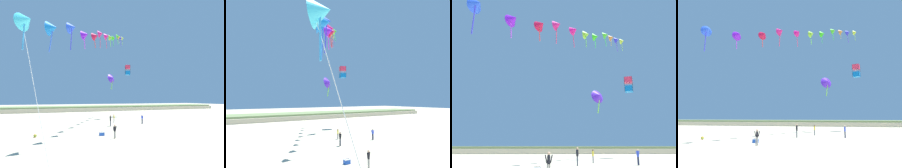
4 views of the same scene
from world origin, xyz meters
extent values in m
cube|color=beige|center=(0.00, 48.88, 0.58)|extent=(120.00, 12.81, 1.15)
cube|color=#7A8E56|center=(0.00, 48.88, 1.32)|extent=(120.00, 10.89, 0.66)
cylinder|color=#282D4C|center=(8.02, 12.21, 0.40)|extent=(0.12, 0.12, 0.80)
cylinder|color=#282D4C|center=(7.99, 12.35, 0.40)|extent=(0.12, 0.12, 0.80)
cylinder|color=blue|center=(8.01, 12.28, 1.08)|extent=(0.21, 0.21, 0.57)
cylinder|color=blue|center=(8.06, 12.10, 1.12)|extent=(0.13, 0.20, 0.54)
cylinder|color=blue|center=(7.95, 12.45, 1.12)|extent=(0.13, 0.20, 0.54)
sphere|color=beige|center=(8.01, 12.28, 1.48)|extent=(0.22, 0.22, 0.22)
cylinder|color=black|center=(-0.48, 3.50, 1.04)|extent=(0.20, 0.20, 0.54)
cylinder|color=black|center=(-0.65, 3.45, 1.08)|extent=(0.20, 0.13, 0.51)
cylinder|color=black|center=(-0.32, 3.55, 1.08)|extent=(0.20, 0.13, 0.51)
sphere|color=tan|center=(-0.48, 3.50, 1.41)|extent=(0.21, 0.21, 0.21)
cylinder|color=#474C56|center=(3.95, 15.33, 0.37)|extent=(0.11, 0.11, 0.75)
cylinder|color=#474C56|center=(3.92, 15.21, 0.37)|extent=(0.11, 0.11, 0.75)
cylinder|color=yellow|center=(3.93, 15.27, 1.01)|extent=(0.20, 0.20, 0.53)
cylinder|color=yellow|center=(3.97, 15.43, 1.05)|extent=(0.11, 0.19, 0.50)
cylinder|color=yellow|center=(3.90, 15.10, 1.05)|extent=(0.11, 0.19, 0.50)
sphere|color=brown|center=(3.93, 15.27, 1.38)|extent=(0.20, 0.20, 0.20)
cylinder|color=#474C56|center=(1.92, 11.48, 0.44)|extent=(0.13, 0.13, 0.88)
cylinder|color=#474C56|center=(1.92, 11.64, 0.44)|extent=(0.13, 0.13, 0.88)
cylinder|color=black|center=(1.92, 11.56, 1.19)|extent=(0.23, 0.23, 0.62)
cylinder|color=black|center=(1.91, 11.36, 1.23)|extent=(0.09, 0.21, 0.59)
cylinder|color=black|center=(1.93, 11.76, 1.23)|extent=(0.09, 0.21, 0.59)
sphere|color=tan|center=(1.92, 11.56, 1.62)|extent=(0.24, 0.24, 0.24)
cone|color=blue|center=(-5.42, 2.10, 11.15)|extent=(1.26, 1.34, 1.14)
cylinder|color=#3C39E5|center=(-5.51, 1.98, 9.91)|extent=(0.16, 0.14, 2.03)
cone|color=#7716D7|center=(-3.58, 4.98, 11.70)|extent=(1.35, 1.40, 1.20)
cylinder|color=#B839E5|center=(-3.66, 4.85, 10.74)|extent=(0.19, 0.11, 1.48)
cone|color=red|center=(-1.60, 7.86, 12.78)|extent=(1.38, 1.41, 1.20)
cylinder|color=#E53C39|center=(-1.68, 7.73, 11.81)|extent=(0.20, 0.18, 1.49)
cone|color=#D11B72|center=(-0.09, 10.53, 14.26)|extent=(1.24, 1.36, 1.19)
cylinder|color=#E53962|center=(-0.17, 10.40, 13.02)|extent=(0.10, 0.28, 2.03)
cone|color=#E71581|center=(1.87, 13.37, 15.12)|extent=(1.36, 1.41, 1.21)
cylinder|color=#E53968|center=(1.78, 13.24, 13.89)|extent=(0.24, 0.09, 2.01)
cone|color=#7CC22C|center=(3.67, 16.31, 16.03)|extent=(1.13, 1.30, 1.10)
cylinder|color=#6BE539|center=(3.59, 16.18, 15.01)|extent=(0.11, 0.16, 1.60)
cone|color=green|center=(5.34, 19.16, 17.10)|extent=(1.10, 1.29, 1.10)
cylinder|color=#39E54E|center=(5.26, 19.04, 16.08)|extent=(0.14, 0.24, 1.61)
cone|color=green|center=(7.32, 21.58, 18.58)|extent=(1.24, 1.36, 1.19)
cylinder|color=#39E540|center=(7.24, 21.46, 17.49)|extent=(0.26, 0.19, 1.73)
cone|color=#CB742E|center=(8.91, 24.61, 19.59)|extent=(1.24, 1.36, 1.19)
cylinder|color=gold|center=(8.83, 24.49, 18.72)|extent=(0.10, 0.10, 1.28)
cone|color=#272AC1|center=(10.52, 27.25, 20.44)|extent=(1.22, 1.33, 1.14)
cylinder|color=#6039E5|center=(10.44, 27.12, 19.15)|extent=(0.20, 0.14, 2.14)
cone|color=#AECD33|center=(12.36, 30.40, 21.66)|extent=(1.18, 1.31, 1.10)
cylinder|color=#9AE539|center=(12.28, 30.27, 20.52)|extent=(0.17, 0.20, 1.84)
cube|color=blue|center=(11.50, 25.26, 10.80)|extent=(1.56, 1.56, 0.97)
cube|color=#E52D4E|center=(11.50, 25.26, 12.29)|extent=(1.56, 1.56, 0.97)
cylinder|color=black|center=(12.28, 25.61, 11.55)|extent=(0.04, 0.04, 2.46)
cylinder|color=black|center=(11.14, 26.04, 11.55)|extent=(0.04, 0.04, 2.46)
cylinder|color=black|center=(10.72, 24.90, 11.55)|extent=(0.04, 0.04, 2.46)
cylinder|color=black|center=(11.85, 24.47, 11.55)|extent=(0.04, 0.04, 2.46)
cone|color=#5825CE|center=(5.82, 21.41, 8.86)|extent=(2.40, 2.09, 2.17)
cone|color=#80E52D|center=(5.82, 21.41, 8.88)|extent=(1.34, 1.19, 1.21)
cylinder|color=#80E52D|center=(5.82, 21.41, 7.43)|extent=(0.41, 0.14, 2.25)
cube|color=white|center=(-1.35, 5.45, 0.39)|extent=(0.58, 0.41, 0.06)
cylinder|color=black|center=(-1.35, 5.45, 0.45)|extent=(0.45, 0.03, 0.03)
camera|label=1|loc=(-7.48, -14.52, 4.33)|focal=28.00mm
camera|label=2|loc=(-11.92, -9.64, 5.78)|focal=32.00mm
camera|label=3|loc=(0.18, -12.13, 1.92)|focal=38.00mm
camera|label=4|loc=(6.25, -14.54, 2.61)|focal=32.00mm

